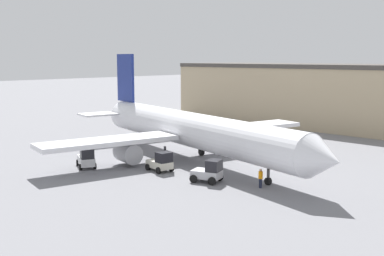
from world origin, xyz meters
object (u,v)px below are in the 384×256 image
Objects in this scene: ground_crew_worker at (261,178)px; belt_loader_truck at (86,158)px; airplane at (187,129)px; pushback_tug at (161,162)px; baggage_tug at (209,172)px.

belt_loader_truck is at bearing 155.74° from ground_crew_worker.
airplane is 11.93m from belt_loader_truck.
airplane is 14.17× the size of pushback_tug.
airplane is 14.47m from ground_crew_worker.
baggage_tug is 14.32m from belt_loader_truck.
airplane reaches higher than pushback_tug.
airplane is at bearing 127.39° from baggage_tug.
ground_crew_worker is 5.04m from baggage_tug.
airplane reaches higher than belt_loader_truck.
belt_loader_truck reaches higher than ground_crew_worker.
pushback_tug is (-6.55, -0.25, -0.05)m from baggage_tug.
belt_loader_truck is 1.20× the size of pushback_tug.
pushback_tug is (2.34, -6.22, -2.58)m from airplane.
ground_crew_worker is at bearing -5.13° from airplane.
belt_loader_truck is (-18.22, -6.54, 0.15)m from ground_crew_worker.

